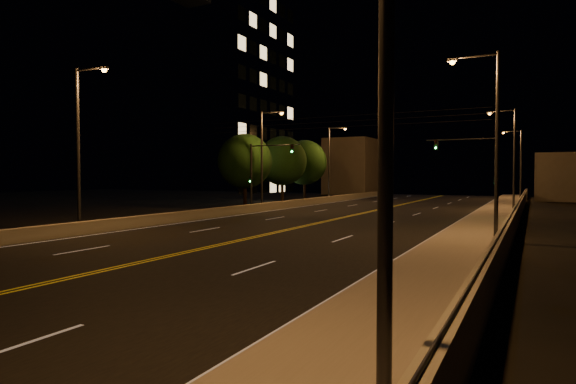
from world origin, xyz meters
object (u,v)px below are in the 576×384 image
at_px(streetlight_1, 492,133).
at_px(traffic_signal_right, 481,167).
at_px(streetlight_0, 366,10).
at_px(building_tower, 191,101).
at_px(streetlight_2, 511,153).
at_px(streetlight_6, 331,159).
at_px(streetlight_4, 81,139).
at_px(tree_2, 305,162).
at_px(tree_1, 282,161).
at_px(tree_0, 245,161).
at_px(traffic_signal_left, 260,169).
at_px(streetlight_3, 519,160).
at_px(streetlight_5, 264,153).

distance_m(streetlight_1, traffic_signal_right, 11.85).
distance_m(streetlight_0, building_tower, 61.23).
relative_size(streetlight_2, streetlight_6, 1.00).
xyz_separation_m(streetlight_2, streetlight_6, (-21.46, 8.22, 0.00)).
distance_m(streetlight_4, traffic_signal_right, 27.30).
bearing_deg(tree_2, tree_1, -92.94).
height_order(streetlight_0, tree_0, streetlight_0).
bearing_deg(traffic_signal_left, streetlight_4, -93.44).
height_order(traffic_signal_right, tree_2, tree_2).
height_order(streetlight_0, traffic_signal_right, streetlight_0).
relative_size(streetlight_0, streetlight_2, 1.00).
height_order(streetlight_1, tree_1, streetlight_1).
height_order(streetlight_3, traffic_signal_right, streetlight_3).
distance_m(traffic_signal_left, tree_1, 14.81).
relative_size(traffic_signal_right, traffic_signal_left, 1.00).
bearing_deg(streetlight_2, traffic_signal_right, -97.41).
bearing_deg(building_tower, streetlight_5, -32.59).
xyz_separation_m(tree_0, tree_1, (-0.53, 9.33, 0.28)).
relative_size(streetlight_1, tree_0, 1.25).
distance_m(streetlight_1, tree_1, 36.01).
relative_size(streetlight_2, streetlight_3, 1.00).
distance_m(streetlight_3, streetlight_4, 57.80).
bearing_deg(streetlight_4, traffic_signal_right, 42.95).
xyz_separation_m(streetlight_4, traffic_signal_left, (1.12, 18.57, -1.56)).
bearing_deg(tree_2, traffic_signal_left, -76.35).
height_order(streetlight_6, tree_2, streetlight_6).
distance_m(streetlight_0, tree_0, 44.15).
xyz_separation_m(streetlight_1, tree_2, (-25.11, 31.27, -0.44)).
relative_size(streetlight_1, traffic_signal_left, 1.53).
bearing_deg(tree_0, tree_2, 90.90).
xyz_separation_m(traffic_signal_left, tree_2, (-4.77, 19.62, 1.12)).
height_order(streetlight_0, streetlight_1, same).
height_order(traffic_signal_right, building_tower, building_tower).
relative_size(streetlight_0, traffic_signal_right, 1.53).
height_order(building_tower, tree_0, building_tower).
relative_size(streetlight_3, streetlight_4, 1.00).
relative_size(streetlight_1, tree_2, 1.19).
bearing_deg(streetlight_0, traffic_signal_right, 92.72).
distance_m(streetlight_3, traffic_signal_left, 40.60).
bearing_deg(building_tower, traffic_signal_right, -20.45).
bearing_deg(tree_0, traffic_signal_left, -45.06).
bearing_deg(streetlight_0, streetlight_6, 112.50).
relative_size(streetlight_0, tree_1, 1.18).
bearing_deg(traffic_signal_right, tree_1, 149.87).
distance_m(streetlight_2, traffic_signal_right, 11.86).
bearing_deg(streetlight_2, streetlight_1, -90.00).
relative_size(building_tower, tree_1, 3.43).
bearing_deg(tree_2, streetlight_3, 31.65).
xyz_separation_m(streetlight_4, streetlight_6, (0.00, 38.45, 0.00)).
bearing_deg(streetlight_3, streetlight_5, -123.46).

